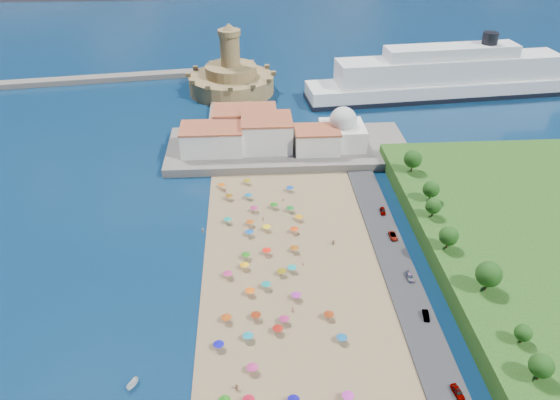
{
  "coord_description": "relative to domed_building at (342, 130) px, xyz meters",
  "views": [
    {
      "loc": [
        -4.55,
        -112.03,
        92.25
      ],
      "look_at": [
        4.0,
        25.0,
        8.0
      ],
      "focal_mm": 35.0,
      "sensor_mm": 36.0,
      "label": 1
    }
  ],
  "objects": [
    {
      "name": "fortress",
      "position": [
        -42.0,
        67.0,
        -2.29
      ],
      "size": [
        40.0,
        40.0,
        32.4
      ],
      "color": "#967C4B",
      "rests_on": "ground"
    },
    {
      "name": "jetty",
      "position": [
        -42.0,
        37.0,
        -7.77
      ],
      "size": [
        18.0,
        70.0,
        2.4
      ],
      "primitive_type": "cube",
      "color": "#59544C",
      "rests_on": "ground"
    },
    {
      "name": "parked_cars",
      "position": [
        6.0,
        -73.95,
        -7.63
      ],
      "size": [
        2.24,
        72.28,
        1.38
      ],
      "color": "gray",
      "rests_on": "promenade"
    },
    {
      "name": "terrace",
      "position": [
        -20.0,
        2.0,
        -7.47
      ],
      "size": [
        90.0,
        36.0,
        3.0
      ],
      "primitive_type": "cube",
      "color": "#59544C",
      "rests_on": "ground"
    },
    {
      "name": "cruise_ship",
      "position": [
        58.09,
        55.96,
        -0.46
      ],
      "size": [
        133.07,
        32.58,
        28.77
      ],
      "color": "black",
      "rests_on": "ground"
    },
    {
      "name": "beach_parasols",
      "position": [
        -31.18,
        -81.89,
        -6.83
      ],
      "size": [
        31.53,
        116.18,
        2.2
      ],
      "color": "gray",
      "rests_on": "beach"
    },
    {
      "name": "ground",
      "position": [
        -30.0,
        -71.0,
        -8.97
      ],
      "size": [
        700.0,
        700.0,
        0.0
      ],
      "primitive_type": "plane",
      "color": "#071938",
      "rests_on": "ground"
    },
    {
      "name": "domed_building",
      "position": [
        0.0,
        0.0,
        0.0
      ],
      "size": [
        16.0,
        16.0,
        15.0
      ],
      "color": "silver",
      "rests_on": "terrace"
    },
    {
      "name": "beachgoers",
      "position": [
        -30.7,
        -73.76,
        -7.85
      ],
      "size": [
        38.59,
        98.37,
        1.84
      ],
      "color": "tan",
      "rests_on": "beach"
    },
    {
      "name": "hillside_trees",
      "position": [
        18.76,
        -71.8,
        1.16
      ],
      "size": [
        11.27,
        106.41,
        7.92
      ],
      "color": "#382314",
      "rests_on": "hillside"
    },
    {
      "name": "waterfront_buildings",
      "position": [
        -33.05,
        2.64,
        -1.1
      ],
      "size": [
        57.0,
        29.0,
        11.0
      ],
      "color": "silver",
      "rests_on": "terrace"
    },
    {
      "name": "breakwater",
      "position": [
        -140.0,
        82.0,
        -7.67
      ],
      "size": [
        199.03,
        34.77,
        2.6
      ],
      "primitive_type": "cube",
      "rotation": [
        0.0,
        0.0,
        0.14
      ],
      "color": "#59544C",
      "rests_on": "ground"
    }
  ]
}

